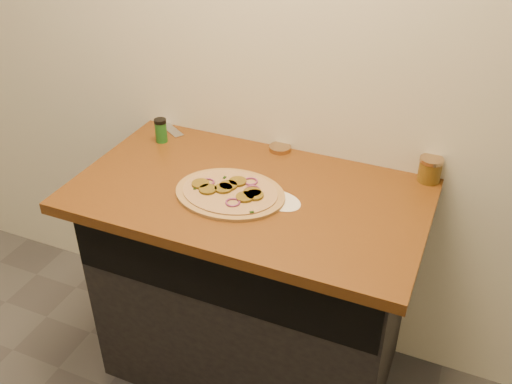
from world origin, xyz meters
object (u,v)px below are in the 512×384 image
at_px(pizza, 230,192).
at_px(spice_shaker, 161,130).
at_px(salsa_jar, 430,169).
at_px(chefs_knife, 160,120).

xyz_separation_m(pizza, spice_shaker, (-0.41, 0.24, 0.04)).
bearing_deg(spice_shaker, pizza, -30.45).
relative_size(pizza, spice_shaker, 3.93).
bearing_deg(salsa_jar, spice_shaker, -173.54).
height_order(chefs_knife, spice_shaker, spice_shaker).
bearing_deg(pizza, salsa_jar, 30.83).
relative_size(pizza, salsa_jar, 4.19).
height_order(pizza, chefs_knife, pizza).
distance_m(salsa_jar, spice_shaker, 1.01).
distance_m(pizza, salsa_jar, 0.69).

